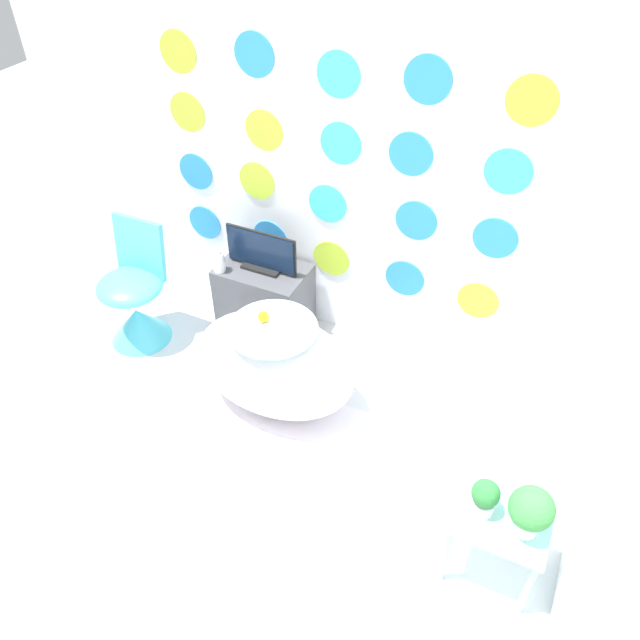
# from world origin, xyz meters

# --- Properties ---
(ground_plane) EXTENTS (12.00, 12.00, 0.00)m
(ground_plane) POSITION_xyz_m (0.00, 0.00, 0.00)
(ground_plane) COLOR silver
(wall_back_dotted) EXTENTS (4.42, 0.05, 2.60)m
(wall_back_dotted) POSITION_xyz_m (0.00, 1.73, 1.30)
(wall_back_dotted) COLOR white
(wall_back_dotted) RESTS_ON ground_plane
(rug) EXTENTS (1.38, 0.65, 0.01)m
(rug) POSITION_xyz_m (0.03, 0.74, 0.00)
(rug) COLOR silver
(rug) RESTS_ON ground_plane
(bathtub) EXTENTS (0.96, 0.61, 0.59)m
(bathtub) POSITION_xyz_m (-0.01, 0.93, 0.30)
(bathtub) COLOR white
(bathtub) RESTS_ON ground_plane
(rubber_duck) EXTENTS (0.06, 0.07, 0.07)m
(rubber_duck) POSITION_xyz_m (-0.07, 0.94, 0.62)
(rubber_duck) COLOR yellow
(rubber_duck) RESTS_ON bathtub
(chair) EXTENTS (0.42, 0.42, 0.82)m
(chair) POSITION_xyz_m (-1.09, 1.05, 0.27)
(chair) COLOR #4CC6DB
(chair) RESTS_ON ground_plane
(tv_cabinet) EXTENTS (0.57, 0.37, 0.48)m
(tv_cabinet) POSITION_xyz_m (-0.39, 1.49, 0.24)
(tv_cabinet) COLOR #4C4C51
(tv_cabinet) RESTS_ON ground_plane
(tv) EXTENTS (0.48, 0.12, 0.27)m
(tv) POSITION_xyz_m (-0.39, 1.49, 0.60)
(tv) COLOR black
(tv) RESTS_ON tv_cabinet
(vase) EXTENTS (0.08, 0.08, 0.16)m
(vase) POSITION_xyz_m (-0.63, 1.36, 0.55)
(vase) COLOR white
(vase) RESTS_ON tv_cabinet
(side_table) EXTENTS (0.41, 0.34, 0.42)m
(side_table) POSITION_xyz_m (1.39, 0.41, 0.34)
(side_table) COLOR #99E0D8
(side_table) RESTS_ON ground_plane
(potted_plant_left) EXTENTS (0.12, 0.12, 0.19)m
(potted_plant_left) POSITION_xyz_m (1.30, 0.41, 0.52)
(potted_plant_left) COLOR white
(potted_plant_left) RESTS_ON side_table
(potted_plant_right) EXTENTS (0.19, 0.19, 0.25)m
(potted_plant_right) POSITION_xyz_m (1.49, 0.39, 0.57)
(potted_plant_right) COLOR white
(potted_plant_right) RESTS_ON side_table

